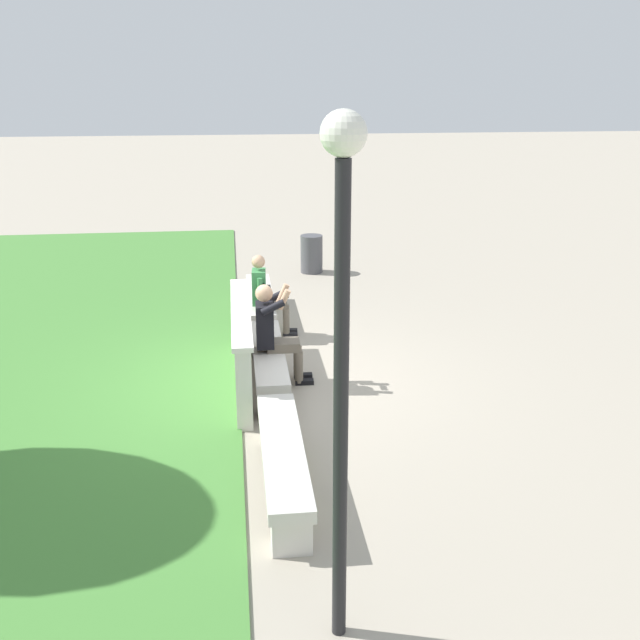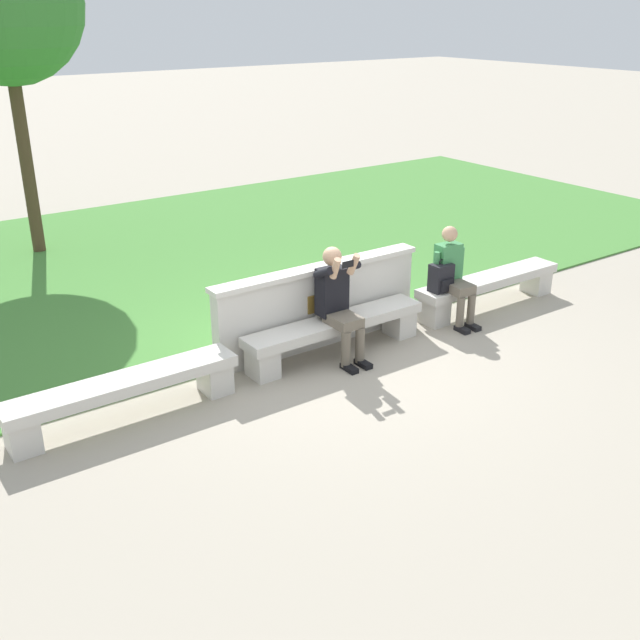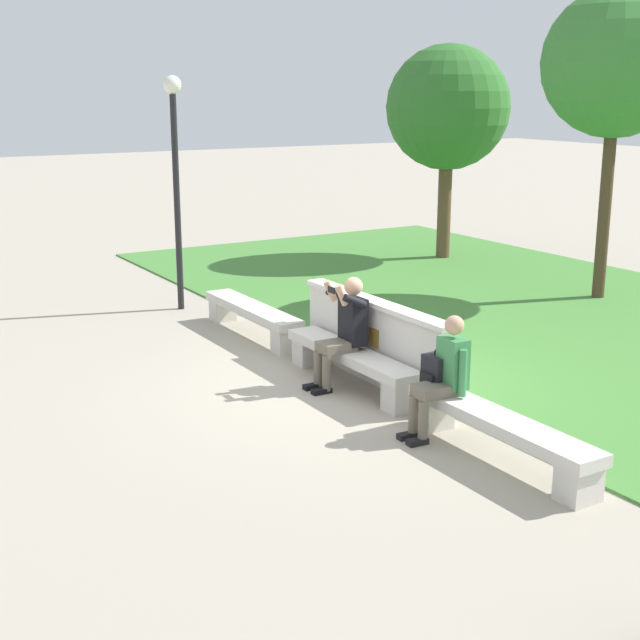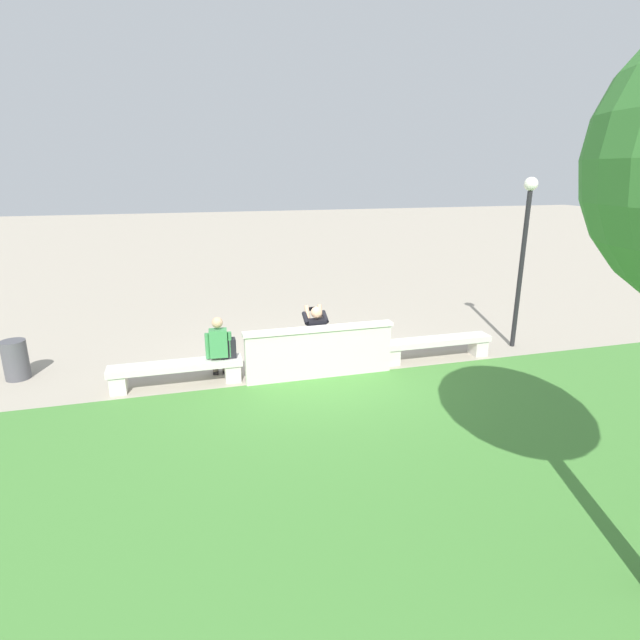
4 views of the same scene
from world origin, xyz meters
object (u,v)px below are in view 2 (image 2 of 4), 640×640
Objects in this scene: bench_near at (335,330)px; person_distant at (453,273)px; bench_main at (124,391)px; bench_mid at (489,286)px; tree_left_background at (2,5)px; backpack at (441,278)px; person_photographer at (338,299)px.

person_distant is at bearing -2.09° from bench_near.
bench_mid is (5.20, 0.00, 0.00)m from bench_main.
tree_left_background reaches higher than bench_main.
bench_near is at bearing 180.00° from bench_mid.
bench_mid is 1.00m from backpack.
bench_near is 1.85m from person_distant.
tree_left_background reaches higher than person_photographer.
bench_main and bench_near have the same top height.
person_distant is (-0.78, -0.07, 0.36)m from bench_mid.
person_photographer is (-0.02, -0.08, 0.43)m from bench_near.
person_distant is (4.42, -0.07, 0.36)m from bench_main.
bench_near is (2.60, 0.00, 0.00)m from bench_main.
backpack reaches higher than bench_main.
tree_left_background is (-1.65, 6.16, 3.10)m from person_photographer.
bench_mid is 1.79× the size of person_photographer.
bench_near is 0.43m from person_photographer.
bench_mid is 8.23m from tree_left_background.
person_distant is (1.84, 0.01, -0.06)m from person_photographer.
person_photographer is 1.05× the size of person_distant.
person_photographer is 1.68m from backpack.
tree_left_background is at bearing 118.52° from backpack.
backpack is at bearing 169.87° from person_distant.
bench_main is 1.88× the size of person_distant.
person_photographer reaches higher than bench_mid.
person_distant is 0.17m from backpack.
tree_left_background is (-3.33, 6.12, 3.21)m from backpack.
bench_main is 1.79× the size of person_photographer.
bench_main and bench_mid have the same top height.
bench_mid is (2.60, 0.00, 0.00)m from bench_near.
bench_main is 4.43m from person_distant.
bench_main is 0.47× the size of tree_left_background.
person_photographer is at bearing -178.60° from backpack.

